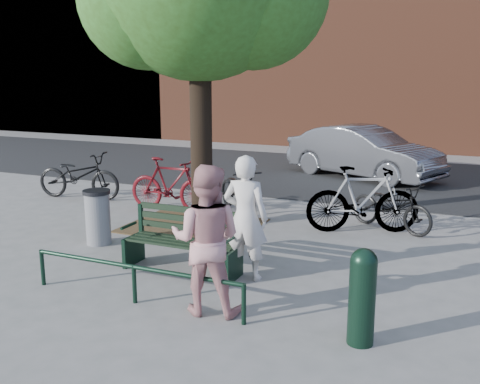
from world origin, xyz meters
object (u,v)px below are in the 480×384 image
at_px(bollard, 362,293).
at_px(park_bench, 184,239).
at_px(parked_car, 363,152).
at_px(litter_bin, 98,217).
at_px(person_left, 246,218).
at_px(person_right, 206,240).
at_px(bicycle_c, 238,191).

bearing_deg(bollard, park_bench, 157.17).
bearing_deg(parked_car, litter_bin, -177.60).
bearing_deg(bollard, litter_bin, 160.35).
xyz_separation_m(person_left, bollard, (1.87, -1.26, -0.31)).
bearing_deg(person_right, bollard, 166.00).
bearing_deg(person_right, parked_car, -102.55).
bearing_deg(litter_bin, person_right, -29.53).
bearing_deg(parked_car, person_left, -157.24).
xyz_separation_m(person_left, parked_car, (0.06, 8.29, -0.16)).
bearing_deg(bollard, bicycle_c, 126.85).
bearing_deg(bicycle_c, person_right, -117.49).
height_order(park_bench, person_left, person_left).
bearing_deg(parked_car, person_right, -157.18).
bearing_deg(litter_bin, parked_car, 69.22).
distance_m(litter_bin, parked_car, 8.38).
xyz_separation_m(park_bench, person_right, (0.95, -1.13, 0.43)).
bearing_deg(park_bench, bollard, -22.83).
relative_size(park_bench, bicycle_c, 0.99).
bearing_deg(litter_bin, bollard, -19.65).
relative_size(litter_bin, bicycle_c, 0.53).
distance_m(person_left, parked_car, 8.29).
height_order(person_left, bicycle_c, person_left).
bearing_deg(person_left, bicycle_c, -68.10).
height_order(person_left, person_right, person_right).
height_order(bollard, parked_car, parked_car).
xyz_separation_m(park_bench, parked_car, (1.01, 8.36, 0.24)).
bearing_deg(person_left, litter_bin, -12.14).
relative_size(litter_bin, parked_car, 0.21).
bearing_deg(bicycle_c, bollard, -99.78).
relative_size(person_left, person_right, 0.97).
distance_m(person_right, bicycle_c, 4.83).
relative_size(person_right, parked_car, 0.42).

